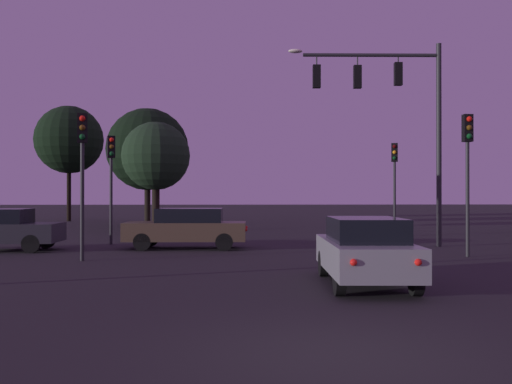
{
  "coord_description": "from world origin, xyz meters",
  "views": [
    {
      "loc": [
        -1.37,
        -7.21,
        2.04
      ],
      "look_at": [
        -0.49,
        16.5,
        2.14
      ],
      "focal_mm": 40.07,
      "sensor_mm": 36.0,
      "label": 1
    }
  ],
  "objects_px": {
    "traffic_light_median": "(395,171)",
    "tree_behind_sign": "(69,140)",
    "car_crossing_left": "(187,228)",
    "traffic_light_corner_left": "(111,168)",
    "car_nearside_lane": "(365,250)",
    "traffic_light_corner_right": "(82,157)",
    "tree_right_cluster": "(156,156)",
    "traffic_signal_mast_arm": "(394,103)",
    "traffic_light_far_side": "(468,156)",
    "tree_left_far": "(148,149)"
  },
  "relations": [
    {
      "from": "car_crossing_left",
      "to": "car_nearside_lane",
      "type": "bearing_deg",
      "value": -61.83
    },
    {
      "from": "traffic_light_median",
      "to": "car_crossing_left",
      "type": "relative_size",
      "value": 0.98
    },
    {
      "from": "traffic_light_corner_right",
      "to": "car_crossing_left",
      "type": "xyz_separation_m",
      "value": [
        2.88,
        3.84,
        -2.41
      ]
    },
    {
      "from": "traffic_light_median",
      "to": "traffic_light_far_side",
      "type": "distance_m",
      "value": 8.92
    },
    {
      "from": "traffic_signal_mast_arm",
      "to": "traffic_light_far_side",
      "type": "relative_size",
      "value": 1.71
    },
    {
      "from": "traffic_light_far_side",
      "to": "tree_behind_sign",
      "type": "xyz_separation_m",
      "value": [
        -20.36,
        25.88,
        2.95
      ]
    },
    {
      "from": "traffic_signal_mast_arm",
      "to": "traffic_light_corner_left",
      "type": "distance_m",
      "value": 11.66
    },
    {
      "from": "tree_behind_sign",
      "to": "traffic_signal_mast_arm",
      "type": "bearing_deg",
      "value": -49.32
    },
    {
      "from": "traffic_light_corner_left",
      "to": "tree_left_far",
      "type": "xyz_separation_m",
      "value": [
        -0.77,
        14.75,
        1.91
      ]
    },
    {
      "from": "traffic_light_median",
      "to": "traffic_light_far_side",
      "type": "xyz_separation_m",
      "value": [
        -0.1,
        -8.92,
        0.09
      ]
    },
    {
      "from": "traffic_light_corner_right",
      "to": "car_nearside_lane",
      "type": "xyz_separation_m",
      "value": [
        7.61,
        -4.98,
        -2.41
      ]
    },
    {
      "from": "traffic_light_median",
      "to": "tree_right_cluster",
      "type": "height_order",
      "value": "tree_right_cluster"
    },
    {
      "from": "tree_behind_sign",
      "to": "tree_left_far",
      "type": "distance_m",
      "value": 9.28
    },
    {
      "from": "traffic_light_corner_left",
      "to": "car_nearside_lane",
      "type": "relative_size",
      "value": 1.02
    },
    {
      "from": "car_nearside_lane",
      "to": "tree_behind_sign",
      "type": "xyz_separation_m",
      "value": [
        -15.66,
        31.57,
        5.45
      ]
    },
    {
      "from": "car_nearside_lane",
      "to": "car_crossing_left",
      "type": "distance_m",
      "value": 10.01
    },
    {
      "from": "traffic_light_corner_left",
      "to": "traffic_light_corner_right",
      "type": "bearing_deg",
      "value": -86.43
    },
    {
      "from": "traffic_light_corner_left",
      "to": "traffic_light_median",
      "type": "bearing_deg",
      "value": 16.83
    },
    {
      "from": "traffic_light_far_side",
      "to": "traffic_light_corner_right",
      "type": "bearing_deg",
      "value": -176.71
    },
    {
      "from": "car_crossing_left",
      "to": "tree_right_cluster",
      "type": "relative_size",
      "value": 0.76
    },
    {
      "from": "traffic_light_median",
      "to": "tree_left_far",
      "type": "distance_m",
      "value": 17.48
    },
    {
      "from": "traffic_light_far_side",
      "to": "car_crossing_left",
      "type": "height_order",
      "value": "traffic_light_far_side"
    },
    {
      "from": "traffic_signal_mast_arm",
      "to": "car_crossing_left",
      "type": "distance_m",
      "value": 9.43
    },
    {
      "from": "traffic_light_corner_left",
      "to": "traffic_light_far_side",
      "type": "xyz_separation_m",
      "value": [
        12.67,
        -5.06,
        0.15
      ]
    },
    {
      "from": "traffic_light_median",
      "to": "car_nearside_lane",
      "type": "bearing_deg",
      "value": -108.23
    },
    {
      "from": "tree_right_cluster",
      "to": "tree_behind_sign",
      "type": "bearing_deg",
      "value": 123.75
    },
    {
      "from": "traffic_light_corner_right",
      "to": "traffic_light_far_side",
      "type": "height_order",
      "value": "traffic_light_far_side"
    },
    {
      "from": "traffic_light_corner_right",
      "to": "tree_behind_sign",
      "type": "distance_m",
      "value": 27.95
    },
    {
      "from": "traffic_light_median",
      "to": "tree_behind_sign",
      "type": "bearing_deg",
      "value": 140.35
    },
    {
      "from": "traffic_light_corner_right",
      "to": "tree_right_cluster",
      "type": "relative_size",
      "value": 0.75
    },
    {
      "from": "car_crossing_left",
      "to": "traffic_light_median",
      "type": "bearing_deg",
      "value": 31.24
    },
    {
      "from": "traffic_signal_mast_arm",
      "to": "car_nearside_lane",
      "type": "distance_m",
      "value": 11.14
    },
    {
      "from": "car_crossing_left",
      "to": "tree_behind_sign",
      "type": "bearing_deg",
      "value": 115.66
    },
    {
      "from": "traffic_light_median",
      "to": "car_nearside_lane",
      "type": "xyz_separation_m",
      "value": [
        -4.81,
        -14.61,
        -2.4
      ]
    },
    {
      "from": "traffic_signal_mast_arm",
      "to": "car_crossing_left",
      "type": "xyz_separation_m",
      "value": [
        -8.08,
        -0.64,
        -4.83
      ]
    },
    {
      "from": "car_nearside_lane",
      "to": "tree_left_far",
      "type": "xyz_separation_m",
      "value": [
        -8.74,
        25.5,
        4.25
      ]
    },
    {
      "from": "tree_left_far",
      "to": "car_nearside_lane",
      "type": "bearing_deg",
      "value": -71.09
    },
    {
      "from": "car_nearside_lane",
      "to": "tree_left_far",
      "type": "height_order",
      "value": "tree_left_far"
    },
    {
      "from": "tree_behind_sign",
      "to": "tree_left_far",
      "type": "height_order",
      "value": "tree_behind_sign"
    },
    {
      "from": "traffic_light_far_side",
      "to": "car_nearside_lane",
      "type": "height_order",
      "value": "traffic_light_far_side"
    },
    {
      "from": "traffic_light_corner_right",
      "to": "tree_left_far",
      "type": "distance_m",
      "value": 20.63
    },
    {
      "from": "car_crossing_left",
      "to": "traffic_light_corner_left",
      "type": "bearing_deg",
      "value": 149.32
    },
    {
      "from": "traffic_light_median",
      "to": "tree_behind_sign",
      "type": "distance_m",
      "value": 26.75
    },
    {
      "from": "traffic_light_corner_left",
      "to": "car_nearside_lane",
      "type": "distance_m",
      "value": 13.58
    },
    {
      "from": "traffic_light_median",
      "to": "tree_behind_sign",
      "type": "height_order",
      "value": "tree_behind_sign"
    },
    {
      "from": "traffic_light_corner_right",
      "to": "tree_left_far",
      "type": "xyz_separation_m",
      "value": [
        -1.13,
        20.52,
        1.84
      ]
    },
    {
      "from": "traffic_light_far_side",
      "to": "traffic_light_median",
      "type": "bearing_deg",
      "value": 89.33
    },
    {
      "from": "traffic_light_corner_left",
      "to": "tree_left_far",
      "type": "distance_m",
      "value": 14.89
    },
    {
      "from": "traffic_signal_mast_arm",
      "to": "tree_right_cluster",
      "type": "distance_m",
      "value": 14.42
    },
    {
      "from": "traffic_light_corner_left",
      "to": "tree_behind_sign",
      "type": "distance_m",
      "value": 22.41
    }
  ]
}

